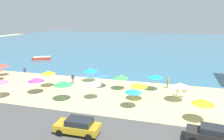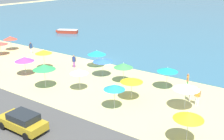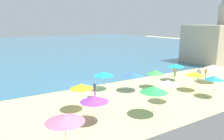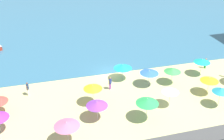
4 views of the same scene
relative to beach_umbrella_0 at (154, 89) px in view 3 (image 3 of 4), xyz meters
name	(u,v)px [view 3 (image 3 of 4)]	position (x,y,z in m)	size (l,w,h in m)	color
ground_plane	(89,87)	(-1.04, 10.97, -2.39)	(160.00, 160.00, 0.00)	#C6BE7E
sea	(18,47)	(-1.04, 65.97, -2.36)	(150.00, 110.00, 0.05)	#346986
beach_umbrella_0	(154,89)	(0.00, 0.00, 0.00)	(2.43, 2.43, 2.73)	#B2B2B7
beach_umbrella_2	(214,78)	(8.98, 0.16, -0.23)	(1.98, 1.98, 2.46)	#B2B2B7
beach_umbrella_3	(134,75)	(2.88, 6.59, -0.40)	(2.42, 2.42, 2.24)	#B2B2B7
beach_umbrella_5	(195,74)	(9.19, 2.81, -0.32)	(2.23, 2.23, 2.35)	#B2B2B7
beach_umbrella_7	(94,99)	(-5.09, 1.43, -0.36)	(2.35, 2.35, 2.36)	#B2B2B7
beach_umbrella_8	(213,67)	(14.30, 3.82, -0.16)	(2.43, 2.43, 2.55)	#B2B2B7
beach_umbrella_9	(168,82)	(3.47, 1.66, -0.28)	(1.96, 1.96, 2.40)	#B2B2B7
beach_umbrella_10	(65,119)	(-8.60, -1.46, -0.10)	(2.49, 2.49, 2.57)	#B2B2B7
beach_umbrella_12	(176,65)	(10.88, 7.35, -0.22)	(2.25, 2.25, 2.46)	#B2B2B7
beach_umbrella_13	(155,72)	(5.99, 6.30, -0.39)	(2.19, 2.19, 2.33)	#B2B2B7
beach_umbrella_14	(104,74)	(0.08, 9.00, -0.43)	(2.48, 2.48, 2.30)	#B2B2B7
beach_umbrella_15	(81,86)	(-4.92, 4.34, -0.06)	(2.17, 2.17, 2.63)	#B2B2B7
bather_0	(95,89)	(-2.19, 7.00, -1.43)	(0.48, 0.39, 1.71)	purple
bather_1	(175,71)	(12.60, 8.95, -1.50)	(0.32, 0.55, 1.60)	green
bather_3	(206,73)	(14.92, 5.30, -1.36)	(0.55, 0.31, 1.82)	silver
bather_4	(199,73)	(14.03, 5.81, -1.45)	(0.34, 0.53, 1.68)	white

